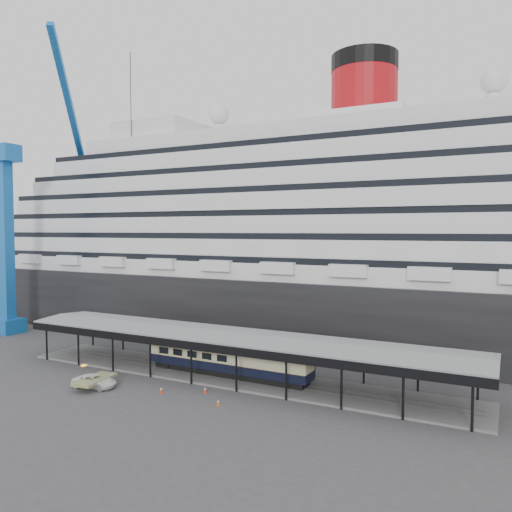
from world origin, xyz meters
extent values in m
plane|color=#3C3C3E|center=(0.00, 0.00, 0.00)|extent=(200.00, 200.00, 0.00)
cube|color=black|center=(0.00, 32.00, 5.00)|extent=(130.00, 30.00, 10.00)
cylinder|color=#AA0D13|center=(8.00, 32.00, 37.40)|extent=(10.00, 10.00, 9.00)
cylinder|color=black|center=(8.00, 32.00, 42.65)|extent=(10.10, 10.10, 2.50)
sphere|color=silver|center=(-18.00, 32.00, 37.70)|extent=(3.60, 3.60, 3.60)
sphere|color=silver|center=(26.00, 32.00, 37.70)|extent=(3.60, 3.60, 3.60)
cube|color=slate|center=(0.00, 5.00, 0.12)|extent=(56.00, 8.00, 0.24)
cube|color=slate|center=(0.00, 4.28, 0.28)|extent=(54.00, 0.08, 0.10)
cube|color=slate|center=(0.00, 5.72, 0.28)|extent=(54.00, 0.08, 0.10)
cube|color=black|center=(0.00, 0.50, 4.45)|extent=(56.00, 0.18, 0.90)
cube|color=black|center=(0.00, 9.50, 4.45)|extent=(56.00, 0.18, 0.90)
cube|color=slate|center=(0.00, 5.00, 5.18)|extent=(56.00, 9.00, 0.24)
cube|color=blue|center=(-46.00, 10.00, 1.20)|extent=(4.00, 4.00, 2.40)
cube|color=blue|center=(-46.00, 10.00, 15.40)|extent=(1.80, 1.80, 26.00)
cube|color=blue|center=(-46.00, 10.00, 29.80)|extent=(5.00, 3.20, 2.80)
cube|color=blue|center=(-37.61, 15.88, 39.20)|extent=(12.92, 17.86, 16.80)
cylinder|color=black|center=(-29.22, 21.75, 23.60)|extent=(0.12, 0.12, 47.21)
imported|color=white|center=(-11.68, -4.85, 0.68)|extent=(5.16, 2.86, 1.37)
cube|color=black|center=(-0.56, 5.00, 0.57)|extent=(19.79, 2.61, 0.66)
cube|color=black|center=(-0.56, 5.00, 1.42)|extent=(20.74, 3.01, 1.03)
cube|color=beige|center=(-0.56, 5.00, 2.54)|extent=(20.74, 3.05, 1.22)
cube|color=black|center=(-0.56, 5.00, 3.34)|extent=(20.74, 3.01, 0.38)
cube|color=red|center=(-3.98, -3.10, 0.01)|extent=(0.37, 0.37, 0.03)
cone|color=red|center=(-3.98, -3.10, 0.35)|extent=(0.31, 0.31, 0.67)
cylinder|color=white|center=(-3.98, -3.10, 0.42)|extent=(0.21, 0.21, 0.13)
cube|color=#E25C0C|center=(3.37, -3.60, 0.01)|extent=(0.39, 0.39, 0.03)
cone|color=#E25C0C|center=(3.37, -3.60, 0.33)|extent=(0.33, 0.33, 0.63)
cylinder|color=white|center=(3.37, -3.60, 0.40)|extent=(0.20, 0.20, 0.12)
cube|color=red|center=(0.11, -0.91, 0.01)|extent=(0.42, 0.42, 0.03)
cone|color=red|center=(0.11, -0.91, 0.35)|extent=(0.36, 0.36, 0.66)
cylinder|color=white|center=(0.11, -0.91, 0.41)|extent=(0.21, 0.21, 0.13)
camera|label=1|loc=(28.57, -44.71, 17.24)|focal=35.00mm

